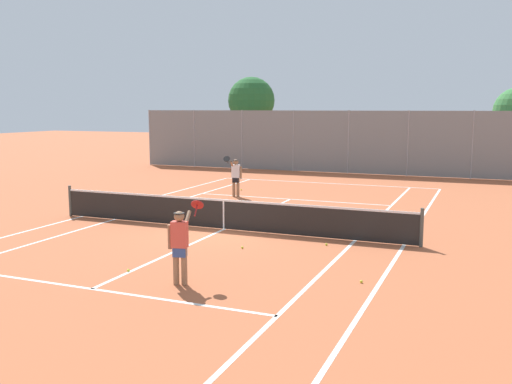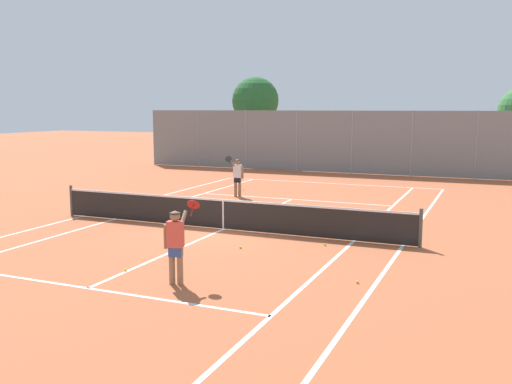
{
  "view_description": "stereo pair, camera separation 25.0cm",
  "coord_description": "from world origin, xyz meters",
  "px_view_note": "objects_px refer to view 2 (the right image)",
  "views": [
    {
      "loc": [
        7.54,
        -15.72,
        3.75
      ],
      "look_at": [
        0.47,
        1.5,
        1.0
      ],
      "focal_mm": 40.0,
      "sensor_mm": 36.0,
      "label": 1
    },
    {
      "loc": [
        7.77,
        -15.62,
        3.75
      ],
      "look_at": [
        0.47,
        1.5,
        1.0
      ],
      "focal_mm": 40.0,
      "sensor_mm": 36.0,
      "label": 2
    }
  ],
  "objects_px": {
    "loose_tennis_ball_0": "(325,245)",
    "loose_tennis_ball_2": "(167,218)",
    "player_near_side": "(176,242)",
    "loose_tennis_ball_3": "(125,270)",
    "tree_behind_left": "(256,102)",
    "player_far_left": "(237,175)",
    "loose_tennis_ball_5": "(241,247)",
    "tennis_net": "(223,213)",
    "loose_tennis_ball_1": "(357,282)",
    "loose_tennis_ball_4": "(243,190)"
  },
  "relations": [
    {
      "from": "player_near_side",
      "to": "loose_tennis_ball_1",
      "type": "bearing_deg",
      "value": 23.75
    },
    {
      "from": "tennis_net",
      "to": "loose_tennis_ball_3",
      "type": "xyz_separation_m",
      "value": [
        -0.04,
        -5.04,
        -0.48
      ]
    },
    {
      "from": "loose_tennis_ball_1",
      "to": "tree_behind_left",
      "type": "xyz_separation_m",
      "value": [
        -12.45,
        23.6,
        4.11
      ]
    },
    {
      "from": "loose_tennis_ball_1",
      "to": "loose_tennis_ball_0",
      "type": "bearing_deg",
      "value": 118.1
    },
    {
      "from": "loose_tennis_ball_4",
      "to": "player_far_left",
      "type": "bearing_deg",
      "value": -73.15
    },
    {
      "from": "loose_tennis_ball_3",
      "to": "tree_behind_left",
      "type": "xyz_separation_m",
      "value": [
        -7.29,
        24.8,
        4.11
      ]
    },
    {
      "from": "loose_tennis_ball_1",
      "to": "tree_behind_left",
      "type": "relative_size",
      "value": 0.01
    },
    {
      "from": "loose_tennis_ball_0",
      "to": "loose_tennis_ball_5",
      "type": "relative_size",
      "value": 1.0
    },
    {
      "from": "loose_tennis_ball_0",
      "to": "loose_tennis_ball_3",
      "type": "xyz_separation_m",
      "value": [
        -3.56,
        -4.2,
        0.0
      ]
    },
    {
      "from": "loose_tennis_ball_0",
      "to": "loose_tennis_ball_1",
      "type": "distance_m",
      "value": 3.4
    },
    {
      "from": "loose_tennis_ball_1",
      "to": "loose_tennis_ball_4",
      "type": "xyz_separation_m",
      "value": [
        -8.05,
        11.82,
        0.0
      ]
    },
    {
      "from": "tree_behind_left",
      "to": "tennis_net",
      "type": "bearing_deg",
      "value": -69.66
    },
    {
      "from": "player_near_side",
      "to": "loose_tennis_ball_0",
      "type": "xyz_separation_m",
      "value": [
        1.97,
        4.57,
        -0.89
      ]
    },
    {
      "from": "player_near_side",
      "to": "loose_tennis_ball_2",
      "type": "bearing_deg",
      "value": 123.56
    },
    {
      "from": "loose_tennis_ball_4",
      "to": "tree_behind_left",
      "type": "bearing_deg",
      "value": 110.48
    },
    {
      "from": "tennis_net",
      "to": "loose_tennis_ball_2",
      "type": "height_order",
      "value": "tennis_net"
    },
    {
      "from": "player_near_side",
      "to": "tree_behind_left",
      "type": "distance_m",
      "value": 26.88
    },
    {
      "from": "loose_tennis_ball_2",
      "to": "loose_tennis_ball_5",
      "type": "bearing_deg",
      "value": -34.13
    },
    {
      "from": "tennis_net",
      "to": "loose_tennis_ball_5",
      "type": "bearing_deg",
      "value": -53.21
    },
    {
      "from": "player_far_left",
      "to": "loose_tennis_ball_2",
      "type": "relative_size",
      "value": 26.88
    },
    {
      "from": "loose_tennis_ball_4",
      "to": "loose_tennis_ball_5",
      "type": "relative_size",
      "value": 1.0
    },
    {
      "from": "loose_tennis_ball_2",
      "to": "tree_behind_left",
      "type": "xyz_separation_m",
      "value": [
        -4.85,
        19.08,
        4.11
      ]
    },
    {
      "from": "player_near_side",
      "to": "loose_tennis_ball_3",
      "type": "bearing_deg",
      "value": 166.85
    },
    {
      "from": "player_far_left",
      "to": "loose_tennis_ball_3",
      "type": "distance_m",
      "value": 11.46
    },
    {
      "from": "player_far_left",
      "to": "loose_tennis_ball_1",
      "type": "xyz_separation_m",
      "value": [
        7.5,
        -9.99,
        -0.89
      ]
    },
    {
      "from": "loose_tennis_ball_0",
      "to": "loose_tennis_ball_4",
      "type": "bearing_deg",
      "value": 126.19
    },
    {
      "from": "loose_tennis_ball_0",
      "to": "player_near_side",
      "type": "bearing_deg",
      "value": -113.27
    },
    {
      "from": "tree_behind_left",
      "to": "loose_tennis_ball_5",
      "type": "bearing_deg",
      "value": -67.9
    },
    {
      "from": "player_far_left",
      "to": "loose_tennis_ball_1",
      "type": "relative_size",
      "value": 26.88
    },
    {
      "from": "tennis_net",
      "to": "tree_behind_left",
      "type": "xyz_separation_m",
      "value": [
        -7.33,
        19.76,
        3.63
      ]
    },
    {
      "from": "loose_tennis_ball_3",
      "to": "tennis_net",
      "type": "bearing_deg",
      "value": 89.58
    },
    {
      "from": "loose_tennis_ball_2",
      "to": "loose_tennis_ball_4",
      "type": "height_order",
      "value": "same"
    },
    {
      "from": "player_far_left",
      "to": "loose_tennis_ball_5",
      "type": "relative_size",
      "value": 26.88
    },
    {
      "from": "loose_tennis_ball_3",
      "to": "tree_behind_left",
      "type": "bearing_deg",
      "value": 106.38
    },
    {
      "from": "player_near_side",
      "to": "loose_tennis_ball_2",
      "type": "height_order",
      "value": "player_near_side"
    },
    {
      "from": "loose_tennis_ball_2",
      "to": "loose_tennis_ball_3",
      "type": "xyz_separation_m",
      "value": [
        2.44,
        -5.71,
        0.0
      ]
    },
    {
      "from": "loose_tennis_ball_0",
      "to": "loose_tennis_ball_2",
      "type": "xyz_separation_m",
      "value": [
        -6.0,
        1.52,
        0.0
      ]
    },
    {
      "from": "loose_tennis_ball_2",
      "to": "tree_behind_left",
      "type": "height_order",
      "value": "tree_behind_left"
    },
    {
      "from": "player_near_side",
      "to": "loose_tennis_ball_1",
      "type": "height_order",
      "value": "player_near_side"
    },
    {
      "from": "tree_behind_left",
      "to": "loose_tennis_ball_4",
      "type": "bearing_deg",
      "value": -69.52
    },
    {
      "from": "tennis_net",
      "to": "player_far_left",
      "type": "height_order",
      "value": "player_far_left"
    },
    {
      "from": "player_near_side",
      "to": "player_far_left",
      "type": "bearing_deg",
      "value": 108.79
    },
    {
      "from": "loose_tennis_ball_4",
      "to": "loose_tennis_ball_5",
      "type": "height_order",
      "value": "same"
    },
    {
      "from": "loose_tennis_ball_0",
      "to": "loose_tennis_ball_2",
      "type": "relative_size",
      "value": 1.0
    },
    {
      "from": "player_near_side",
      "to": "player_far_left",
      "type": "distance_m",
      "value": 12.21
    },
    {
      "from": "tennis_net",
      "to": "loose_tennis_ball_5",
      "type": "height_order",
      "value": "tennis_net"
    },
    {
      "from": "loose_tennis_ball_0",
      "to": "loose_tennis_ball_1",
      "type": "xyz_separation_m",
      "value": [
        1.6,
        -3.0,
        0.0
      ]
    },
    {
      "from": "loose_tennis_ball_1",
      "to": "loose_tennis_ball_3",
      "type": "bearing_deg",
      "value": -166.97
    },
    {
      "from": "player_far_left",
      "to": "loose_tennis_ball_2",
      "type": "distance_m",
      "value": 5.55
    },
    {
      "from": "tennis_net",
      "to": "loose_tennis_ball_2",
      "type": "xyz_separation_m",
      "value": [
        -2.48,
        0.67,
        -0.48
      ]
    }
  ]
}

